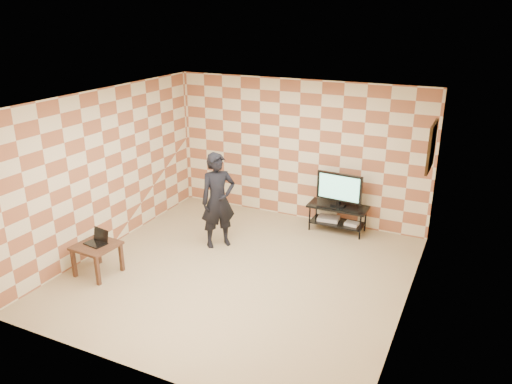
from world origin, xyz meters
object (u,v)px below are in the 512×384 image
tv (339,188)px  side_table (97,250)px  tv_stand (338,212)px  person (218,200)px

tv → side_table: tv is taller
tv_stand → person: size_ratio=0.65×
tv → side_table: 4.29m
person → tv_stand: bearing=-7.1°
side_table → person: size_ratio=0.38×
tv_stand → person: person is taller
tv_stand → person: (-1.70, -1.45, 0.47)m
side_table → person: bearing=54.6°
tv → side_table: bearing=-132.7°
tv → side_table: size_ratio=1.34×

